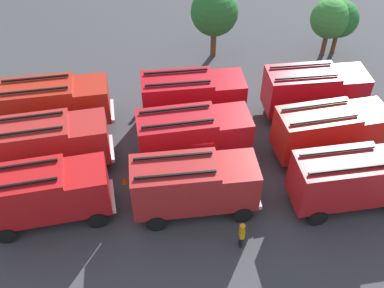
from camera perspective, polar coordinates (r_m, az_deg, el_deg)
ground_plane at (r=29.23m, az=-0.00°, el=-1.99°), size 54.13×54.13×0.00m
fire_truck_0 at (r=25.82m, az=-18.54°, el=-5.95°), size 7.49×3.63×3.88m
fire_truck_1 at (r=24.90m, az=0.22°, el=-5.18°), size 7.34×3.11×3.88m
fire_truck_2 at (r=26.79m, az=19.94°, el=-4.15°), size 7.40×3.31×3.88m
fire_truck_3 at (r=28.61m, az=-17.76°, el=0.18°), size 7.47×3.57×3.88m
fire_truck_4 at (r=27.77m, az=0.18°, el=1.19°), size 7.43×3.40×3.88m
fire_truck_5 at (r=29.41m, az=17.28°, el=1.69°), size 7.48×3.59×3.88m
fire_truck_6 at (r=31.58m, az=-17.01°, el=5.06°), size 7.42×3.39×3.88m
fire_truck_7 at (r=30.81m, az=0.06°, el=6.16°), size 7.35×3.14×3.88m
fire_truck_8 at (r=32.53m, az=15.39°, el=6.71°), size 7.33×3.11×3.88m
firefighter_0 at (r=24.35m, az=6.38°, el=-11.44°), size 0.29×0.43×1.80m
firefighter_1 at (r=33.09m, az=-5.97°, el=6.34°), size 0.35×0.47×1.73m
tree_0 at (r=37.13m, az=2.90°, el=16.52°), size 3.85×3.85×5.96m
tree_1 at (r=39.18m, az=17.28°, el=15.07°), size 3.21×3.21×4.97m
tree_2 at (r=39.84m, az=18.47°, el=14.94°), size 3.01×3.01×4.67m
traffic_cone_0 at (r=27.93m, az=-8.63°, el=-4.58°), size 0.39×0.39×0.56m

